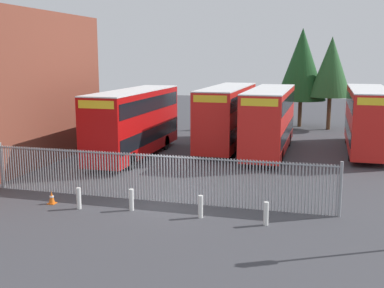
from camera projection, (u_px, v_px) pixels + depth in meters
ground_plane at (209, 165)px, 29.62m from camera, size 100.00×100.00×0.00m
palisade_fence at (154, 176)px, 22.01m from camera, size 16.49×0.14×2.35m
double_decker_bus_near_gate at (134, 121)px, 31.44m from camera, size 2.54×10.81×4.42m
double_decker_bus_behind_fence_left at (227, 114)px, 34.85m from camera, size 2.54×10.81×4.42m
double_decker_bus_behind_fence_right at (367, 117)px, 33.10m from camera, size 2.54×10.81×4.42m
double_decker_bus_far_back at (269, 118)px, 32.68m from camera, size 2.54×10.81×4.42m
bollard_near_left at (79, 198)px, 20.99m from camera, size 0.20×0.20×0.95m
bollard_center_front at (131, 200)px, 20.78m from camera, size 0.20×0.20×0.95m
bollard_near_right at (201, 207)px, 19.83m from camera, size 0.20×0.20×0.95m
bollard_far_right at (266, 214)px, 18.96m from camera, size 0.20×0.20×0.95m
traffic_cone_by_gate at (52, 198)px, 21.73m from camera, size 0.34×0.34×0.59m
tree_tall_back at (331, 67)px, 42.69m from camera, size 3.72×3.72×8.29m
tree_short_side at (302, 64)px, 44.46m from camera, size 4.62×4.62×9.12m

